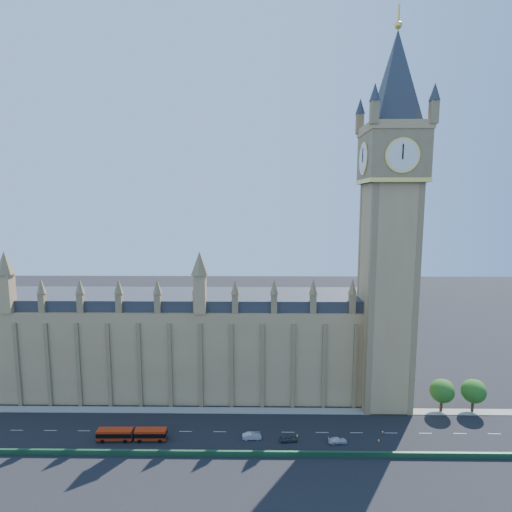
{
  "coord_description": "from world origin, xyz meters",
  "views": [
    {
      "loc": [
        5.63,
        -86.99,
        53.21
      ],
      "look_at": [
        4.4,
        10.0,
        40.25
      ],
      "focal_mm": 28.0,
      "sensor_mm": 36.0,
      "label": 1
    }
  ],
  "objects_px": {
    "red_bus": "(132,434)",
    "car_silver": "(252,436)",
    "car_grey": "(288,439)",
    "car_white": "(338,440)"
  },
  "relations": [
    {
      "from": "red_bus",
      "to": "car_silver",
      "type": "distance_m",
      "value": 27.05
    },
    {
      "from": "car_silver",
      "to": "red_bus",
      "type": "bearing_deg",
      "value": 87.95
    },
    {
      "from": "car_grey",
      "to": "car_white",
      "type": "relative_size",
      "value": 0.92
    },
    {
      "from": "red_bus",
      "to": "car_grey",
      "type": "height_order",
      "value": "red_bus"
    },
    {
      "from": "car_silver",
      "to": "car_white",
      "type": "xyz_separation_m",
      "value": [
        19.2,
        -1.33,
        -0.08
      ]
    },
    {
      "from": "car_grey",
      "to": "car_white",
      "type": "height_order",
      "value": "car_grey"
    },
    {
      "from": "car_grey",
      "to": "car_silver",
      "type": "relative_size",
      "value": 0.92
    },
    {
      "from": "car_grey",
      "to": "car_silver",
      "type": "height_order",
      "value": "car_silver"
    },
    {
      "from": "car_grey",
      "to": "red_bus",
      "type": "bearing_deg",
      "value": 82.67
    },
    {
      "from": "red_bus",
      "to": "car_white",
      "type": "bearing_deg",
      "value": -1.54
    }
  ]
}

